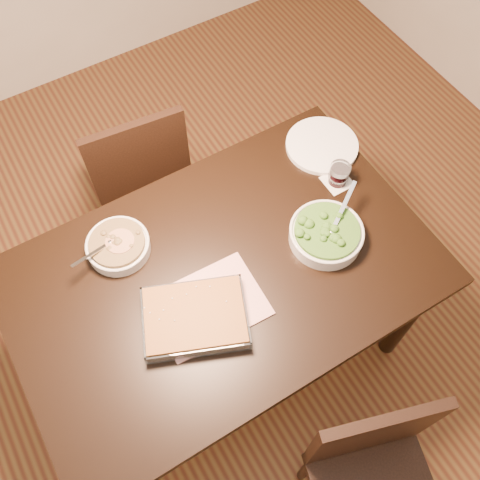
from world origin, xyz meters
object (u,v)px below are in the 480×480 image
(baking_dish, at_px, (195,318))
(dinner_plate, at_px, (322,145))
(chair_far, at_px, (138,168))
(broccoli_bowl, at_px, (326,234))
(chair_near, at_px, (374,475))
(table, at_px, (224,284))
(wine_tumbler, at_px, (339,174))
(stew_bowl, at_px, (118,245))

(baking_dish, relative_size, dinner_plate, 1.42)
(dinner_plate, distance_m, chair_far, 0.81)
(broccoli_bowl, height_order, chair_near, broccoli_bowl)
(dinner_plate, height_order, chair_far, chair_far)
(table, xyz_separation_m, dinner_plate, (0.59, 0.27, 0.10))
(table, relative_size, baking_dish, 3.60)
(wine_tumbler, relative_size, chair_far, 0.10)
(broccoli_bowl, bearing_deg, stew_bowl, 152.51)
(broccoli_bowl, distance_m, dinner_plate, 0.41)
(table, relative_size, chair_near, 1.66)
(wine_tumbler, xyz_separation_m, chair_near, (-0.43, -0.86, -0.33))
(table, height_order, chair_near, chair_near)
(baking_dish, xyz_separation_m, dinner_plate, (0.75, 0.37, -0.02))
(broccoli_bowl, bearing_deg, baking_dish, -176.17)
(baking_dish, relative_size, chair_near, 0.46)
(wine_tumbler, height_order, chair_far, chair_far)
(baking_dish, bearing_deg, chair_far, 102.09)
(stew_bowl, relative_size, wine_tumbler, 2.80)
(wine_tumbler, bearing_deg, stew_bowl, 169.48)
(wine_tumbler, height_order, chair_near, chair_near)
(dinner_plate, xyz_separation_m, chair_far, (-0.59, 0.48, -0.28))
(broccoli_bowl, distance_m, chair_far, 0.94)
(stew_bowl, bearing_deg, dinner_plate, 0.90)
(stew_bowl, bearing_deg, wine_tumbler, -10.52)
(broccoli_bowl, height_order, dinner_plate, broccoli_bowl)
(chair_far, bearing_deg, chair_near, 100.40)
(table, distance_m, chair_far, 0.77)
(chair_far, bearing_deg, dinner_plate, 147.09)
(wine_tumbler, bearing_deg, broccoli_bowl, -135.75)
(dinner_plate, bearing_deg, baking_dish, -153.60)
(table, xyz_separation_m, chair_far, (-0.00, 0.75, -0.17))
(chair_near, bearing_deg, dinner_plate, 82.33)
(baking_dish, bearing_deg, wine_tumbler, 39.10)
(stew_bowl, relative_size, baking_dish, 0.60)
(table, distance_m, stew_bowl, 0.38)
(broccoli_bowl, height_order, baking_dish, broccoli_bowl)
(wine_tumbler, bearing_deg, table, -169.03)
(baking_dish, height_order, chair_near, chair_near)
(broccoli_bowl, height_order, chair_far, chair_far)
(baking_dish, distance_m, chair_near, 0.77)
(chair_near, bearing_deg, wine_tumbler, 80.73)
(stew_bowl, distance_m, chair_far, 0.63)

